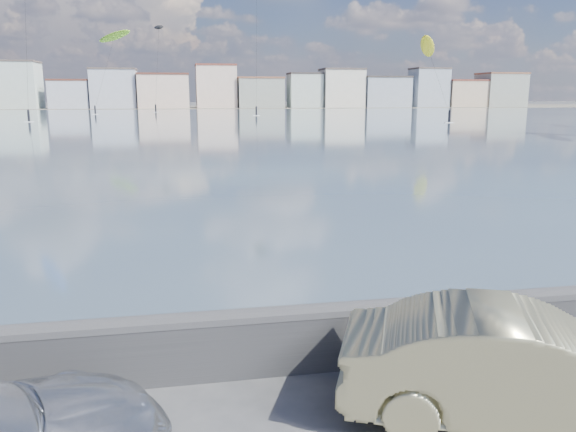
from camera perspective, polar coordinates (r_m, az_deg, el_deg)
The scene contains 8 objects.
bay_water at distance 96.84m, azimuth -10.34°, elevation 9.50°, with size 500.00×177.00×0.00m, color #364153.
far_shore_strip at distance 205.29m, azimuth -10.62°, elevation 10.81°, with size 500.00×60.00×0.00m, color #4C473D.
seawall at distance 8.78m, azimuth -4.97°, elevation -12.44°, with size 400.00×0.36×1.08m.
far_buildings at distance 191.27m, azimuth -10.27°, elevation 12.55°, with size 240.79×13.26×14.60m.
car_champagne at distance 8.09m, azimuth 22.89°, elevation -14.17°, with size 1.64×4.70×1.55m, color #C7BD87.
kitesurfer_0 at distance 105.47m, azimuth 14.01°, elevation 16.27°, with size 5.98×18.41×14.59m.
kitesurfer_7 at distance 146.61m, azimuth -17.24°, elevation 16.98°, with size 9.23×17.14×19.97m.
kitesurfer_10 at distance 161.77m, azimuth -13.00°, elevation 18.02°, with size 3.89×19.27×23.30m.
Camera 1 is at (-0.74, -5.25, 4.23)m, focal length 35.00 mm.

